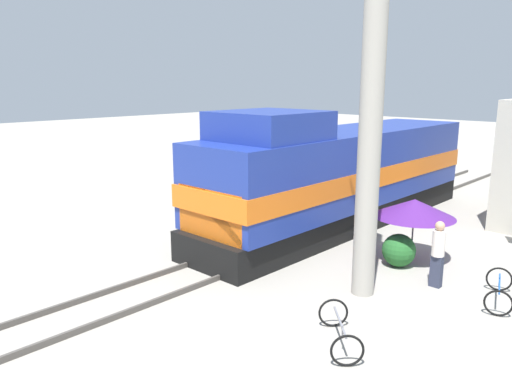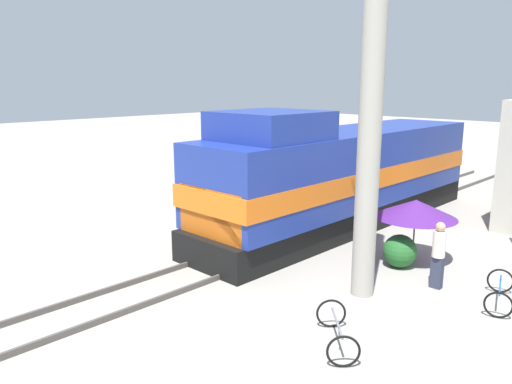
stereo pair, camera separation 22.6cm
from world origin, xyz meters
name	(u,v)px [view 1 (the left image)]	position (x,y,z in m)	size (l,w,h in m)	color
ground_plane	(288,242)	(0.00, 0.00, 0.00)	(120.00, 120.00, 0.00)	gray
rail_near	(273,236)	(-0.72, 0.00, 0.07)	(0.08, 36.22, 0.15)	#4C4742
rail_far	(305,245)	(0.72, 0.00, 0.07)	(0.08, 36.22, 0.15)	#4C4742
locomotive	(338,176)	(0.00, 2.88, 1.96)	(3.22, 14.40, 4.55)	black
utility_pole	(373,79)	(4.12, -1.93, 5.50)	(1.80, 0.58, 10.95)	#9E998E
vendor_umbrella	(414,208)	(3.93, 1.20, 1.69)	(2.47, 2.47, 1.97)	#4C4C4C
shrub_cluster	(399,250)	(3.85, 0.53, 0.50)	(1.00, 1.00, 1.00)	#236028
person_bystander	(438,251)	(5.34, -0.20, 1.01)	(0.34, 0.34, 1.84)	#2D3347
bicycle	(499,290)	(6.92, -0.11, 0.34)	(1.12, 1.81, 0.66)	black
bicycle_spare	(340,330)	(5.19, -4.59, 0.35)	(1.65, 1.67, 0.68)	black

